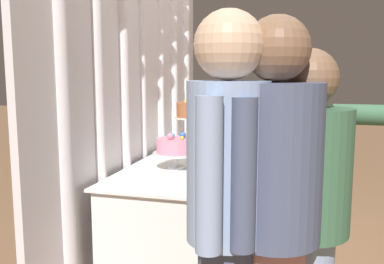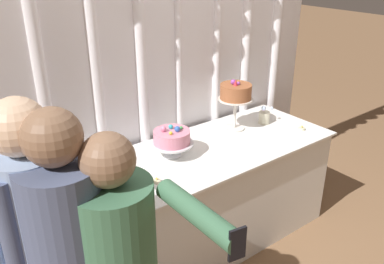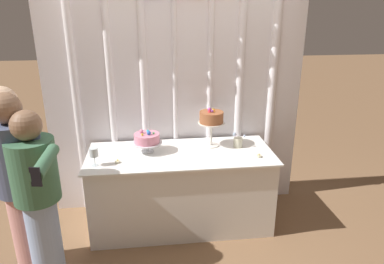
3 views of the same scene
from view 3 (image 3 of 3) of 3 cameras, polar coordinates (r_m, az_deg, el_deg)
The scene contains 12 objects.
ground_plane at distance 3.78m, azimuth -1.56°, elevation -15.11°, with size 24.00×24.00×0.00m, color #846042.
draped_curtain at distance 3.68m, azimuth -2.23°, elevation 10.32°, with size 2.69×0.21×2.74m.
cake_table at distance 3.66m, azimuth -1.77°, elevation -9.11°, with size 1.82×0.77×0.79m.
cake_display_nearleft at distance 3.49m, azimuth -7.27°, elevation -1.11°, with size 0.30×0.30×0.23m.
cake_display_nearright at distance 3.56m, azimuth 3.12°, elevation 2.10°, with size 0.27×0.27×0.41m.
wine_glass at distance 3.29m, azimuth -15.51°, elevation -3.23°, with size 0.08×0.08×0.17m.
flower_vase at distance 3.63m, azimuth 7.37°, elevation -1.53°, with size 0.14×0.09×0.17m.
tealight_far_left at distance 3.34m, azimuth -11.88°, elevation -4.70°, with size 0.05×0.05×0.04m.
tealight_near_left at distance 3.45m, azimuth 10.70°, elevation -3.81°, with size 0.05×0.05×0.04m.
guest_man_dark_suit at distance 3.22m, azimuth -26.64°, elevation -5.57°, with size 0.45×0.32×1.60m.
guest_man_pink_jacket at distance 3.08m, azimuth -26.02°, elevation -7.39°, with size 0.47×0.44×1.58m.
guest_girl_blue_dress at distance 2.96m, azimuth -23.56°, elevation -9.40°, with size 0.46×0.76×1.48m.
Camera 3 is at (-0.27, -3.08, 2.18)m, focal length 33.18 mm.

